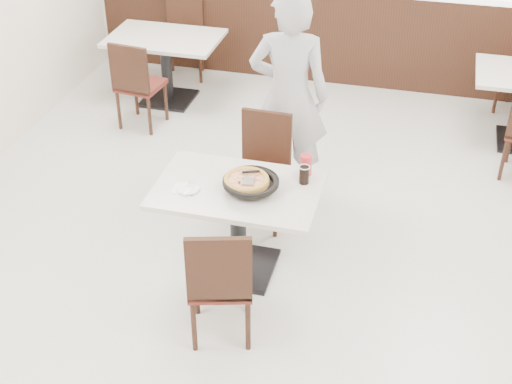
% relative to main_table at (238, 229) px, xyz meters
% --- Properties ---
extents(floor, '(7.00, 7.00, 0.00)m').
position_rel_main_table_xyz_m(floor, '(0.24, 0.12, -0.38)').
color(floor, '#B6B6B0').
rests_on(floor, ground).
extents(wainscot_back, '(5.90, 0.03, 1.10)m').
position_rel_main_table_xyz_m(wainscot_back, '(0.24, 3.60, 0.18)').
color(wainscot_back, black).
rests_on(wainscot_back, floor).
extents(main_table, '(1.24, 0.87, 0.75)m').
position_rel_main_table_xyz_m(main_table, '(0.00, 0.00, 0.00)').
color(main_table, silver).
rests_on(main_table, floor).
extents(chair_near, '(0.52, 0.52, 0.95)m').
position_rel_main_table_xyz_m(chair_near, '(0.07, -0.69, 0.10)').
color(chair_near, black).
rests_on(chair_near, floor).
extents(chair_far, '(0.43, 0.43, 0.95)m').
position_rel_main_table_xyz_m(chair_far, '(0.00, 0.66, 0.10)').
color(chair_far, black).
rests_on(chair_far, floor).
extents(trivet, '(0.12, 0.12, 0.04)m').
position_rel_main_table_xyz_m(trivet, '(0.10, 0.04, 0.39)').
color(trivet, black).
rests_on(trivet, main_table).
extents(pizza_pan, '(0.35, 0.35, 0.01)m').
position_rel_main_table_xyz_m(pizza_pan, '(0.10, -0.01, 0.42)').
color(pizza_pan, black).
rests_on(pizza_pan, trivet).
extents(pizza, '(0.35, 0.35, 0.02)m').
position_rel_main_table_xyz_m(pizza, '(0.07, 0.00, 0.44)').
color(pizza, gold).
rests_on(pizza, pizza_pan).
extents(pizza_server, '(0.09, 0.11, 0.00)m').
position_rel_main_table_xyz_m(pizza_server, '(0.09, -0.03, 0.47)').
color(pizza_server, silver).
rests_on(pizza_server, pizza).
extents(napkin, '(0.17, 0.17, 0.00)m').
position_rel_main_table_xyz_m(napkin, '(-0.37, -0.11, 0.38)').
color(napkin, white).
rests_on(napkin, main_table).
extents(side_plate, '(0.18, 0.18, 0.01)m').
position_rel_main_table_xyz_m(side_plate, '(-0.34, -0.12, 0.38)').
color(side_plate, white).
rests_on(side_plate, napkin).
extents(fork, '(0.05, 0.14, 0.00)m').
position_rel_main_table_xyz_m(fork, '(-0.32, -0.14, 0.39)').
color(fork, silver).
rests_on(fork, side_plate).
extents(cola_glass, '(0.08, 0.08, 0.13)m').
position_rel_main_table_xyz_m(cola_glass, '(0.45, 0.19, 0.44)').
color(cola_glass, black).
rests_on(cola_glass, main_table).
extents(red_cup, '(0.09, 0.09, 0.16)m').
position_rel_main_table_xyz_m(red_cup, '(0.44, 0.30, 0.45)').
color(red_cup, red).
rests_on(red_cup, main_table).
extents(diner_person, '(0.73, 0.52, 1.87)m').
position_rel_main_table_xyz_m(diner_person, '(0.11, 1.19, 0.56)').
color(diner_person, silver).
rests_on(diner_person, floor).
extents(bg_table_left, '(1.28, 0.93, 0.75)m').
position_rel_main_table_xyz_m(bg_table_left, '(-1.58, 2.67, 0.00)').
color(bg_table_left, silver).
rests_on(bg_table_left, floor).
extents(bg_chair_left_near, '(0.47, 0.47, 0.95)m').
position_rel_main_table_xyz_m(bg_chair_left_near, '(-1.63, 2.05, 0.10)').
color(bg_chair_left_near, black).
rests_on(bg_chair_left_near, floor).
extents(bg_chair_left_far, '(0.52, 0.52, 0.95)m').
position_rel_main_table_xyz_m(bg_chair_left_far, '(-1.59, 3.32, 0.10)').
color(bg_chair_left_far, black).
rests_on(bg_chair_left_far, floor).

